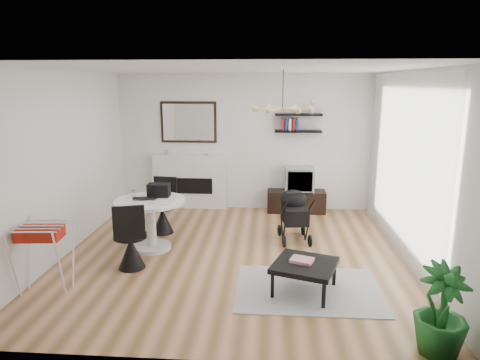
# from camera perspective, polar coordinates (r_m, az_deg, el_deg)

# --- Properties ---
(floor) EXTENTS (5.00, 5.00, 0.00)m
(floor) POSITION_cam_1_polar(r_m,az_deg,el_deg) (6.50, -0.94, -9.97)
(floor) COLOR brown
(floor) RESTS_ON ground
(ceiling) EXTENTS (5.00, 5.00, 0.00)m
(ceiling) POSITION_cam_1_polar(r_m,az_deg,el_deg) (5.99, -1.04, 14.57)
(ceiling) COLOR white
(ceiling) RESTS_ON wall_back
(wall_back) EXTENTS (5.00, 0.00, 5.00)m
(wall_back) POSITION_cam_1_polar(r_m,az_deg,el_deg) (8.56, 0.50, 5.01)
(wall_back) COLOR white
(wall_back) RESTS_ON floor
(wall_left) EXTENTS (0.00, 5.00, 5.00)m
(wall_left) POSITION_cam_1_polar(r_m,az_deg,el_deg) (6.79, -22.50, 1.95)
(wall_left) COLOR white
(wall_left) RESTS_ON floor
(wall_right) EXTENTS (0.00, 5.00, 5.00)m
(wall_right) POSITION_cam_1_polar(r_m,az_deg,el_deg) (6.39, 21.96, 1.36)
(wall_right) COLOR white
(wall_right) RESTS_ON floor
(sheer_curtain) EXTENTS (0.04, 3.60, 2.60)m
(sheer_curtain) POSITION_cam_1_polar(r_m,az_deg,el_deg) (6.55, 20.61, 1.73)
(sheer_curtain) COLOR white
(sheer_curtain) RESTS_ON wall_right
(fireplace) EXTENTS (1.50, 0.17, 2.16)m
(fireplace) POSITION_cam_1_polar(r_m,az_deg,el_deg) (8.74, -6.76, 0.66)
(fireplace) COLOR white
(fireplace) RESTS_ON floor
(shelf_lower) EXTENTS (0.90, 0.25, 0.04)m
(shelf_lower) POSITION_cam_1_polar(r_m,az_deg,el_deg) (8.40, 7.74, 6.46)
(shelf_lower) COLOR black
(shelf_lower) RESTS_ON wall_back
(shelf_upper) EXTENTS (0.90, 0.25, 0.04)m
(shelf_upper) POSITION_cam_1_polar(r_m,az_deg,el_deg) (8.37, 7.81, 8.64)
(shelf_upper) COLOR black
(shelf_upper) RESTS_ON wall_back
(pendant_lamp) EXTENTS (0.90, 0.90, 0.10)m
(pendant_lamp) POSITION_cam_1_polar(r_m,az_deg,el_deg) (6.28, 5.69, 9.41)
(pendant_lamp) COLOR tan
(pendant_lamp) RESTS_ON ceiling
(tv_console) EXTENTS (1.14, 0.40, 0.43)m
(tv_console) POSITION_cam_1_polar(r_m,az_deg,el_deg) (8.59, 7.50, -2.82)
(tv_console) COLOR black
(tv_console) RESTS_ON floor
(crt_tv) EXTENTS (0.55, 0.48, 0.48)m
(crt_tv) POSITION_cam_1_polar(r_m,az_deg,el_deg) (8.48, 7.91, 0.13)
(crt_tv) COLOR #ADADAF
(crt_tv) RESTS_ON tv_console
(dining_table) EXTENTS (1.07, 1.07, 0.79)m
(dining_table) POSITION_cam_1_polar(r_m,az_deg,el_deg) (6.69, -11.81, -4.83)
(dining_table) COLOR white
(dining_table) RESTS_ON floor
(laptop) EXTENTS (0.40, 0.30, 0.03)m
(laptop) POSITION_cam_1_polar(r_m,az_deg,el_deg) (6.61, -12.59, -2.55)
(laptop) COLOR black
(laptop) RESTS_ON dining_table
(black_bag) EXTENTS (0.34, 0.20, 0.20)m
(black_bag) POSITION_cam_1_polar(r_m,az_deg,el_deg) (6.78, -10.77, -1.33)
(black_bag) COLOR black
(black_bag) RESTS_ON dining_table
(newspaper) EXTENTS (0.35, 0.32, 0.01)m
(newspaper) POSITION_cam_1_polar(r_m,az_deg,el_deg) (6.46, -10.29, -2.91)
(newspaper) COLOR white
(newspaper) RESTS_ON dining_table
(drinking_glass) EXTENTS (0.06, 0.06, 0.10)m
(drinking_glass) POSITION_cam_1_polar(r_m,az_deg,el_deg) (6.85, -14.03, -1.76)
(drinking_glass) COLOR white
(drinking_glass) RESTS_ON dining_table
(chair_far) EXTENTS (0.45, 0.47, 0.94)m
(chair_far) POSITION_cam_1_polar(r_m,az_deg,el_deg) (7.45, -10.25, -4.71)
(chair_far) COLOR black
(chair_far) RESTS_ON floor
(chair_near) EXTENTS (0.49, 0.51, 0.96)m
(chair_near) POSITION_cam_1_polar(r_m,az_deg,el_deg) (6.14, -14.34, -8.75)
(chair_near) COLOR black
(chair_near) RESTS_ON floor
(drying_rack) EXTENTS (0.63, 0.59, 0.88)m
(drying_rack) POSITION_cam_1_polar(r_m,az_deg,el_deg) (5.76, -24.67, -9.32)
(drying_rack) COLOR white
(drying_rack) RESTS_ON floor
(stroller) EXTENTS (0.54, 0.78, 0.91)m
(stroller) POSITION_cam_1_polar(r_m,az_deg,el_deg) (7.04, 7.21, -4.87)
(stroller) COLOR black
(stroller) RESTS_ON floor
(rug) EXTENTS (1.78, 1.29, 0.01)m
(rug) POSITION_cam_1_polar(r_m,az_deg,el_deg) (5.57, 9.07, -14.18)
(rug) COLOR gray
(rug) RESTS_ON floor
(coffee_table) EXTENTS (0.91, 0.91, 0.37)m
(coffee_table) POSITION_cam_1_polar(r_m,az_deg,el_deg) (5.37, 8.62, -11.28)
(coffee_table) COLOR black
(coffee_table) RESTS_ON rug
(magazines) EXTENTS (0.32, 0.29, 0.04)m
(magazines) POSITION_cam_1_polar(r_m,az_deg,el_deg) (5.38, 8.25, -10.53)
(magazines) COLOR #C9323C
(magazines) RESTS_ON coffee_table
(potted_plant) EXTENTS (0.63, 0.63, 0.89)m
(potted_plant) POSITION_cam_1_polar(r_m,az_deg,el_deg) (4.58, 25.24, -15.48)
(potted_plant) COLOR #19591E
(potted_plant) RESTS_ON floor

